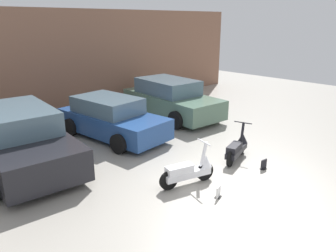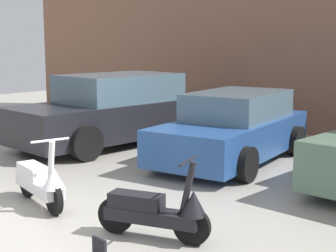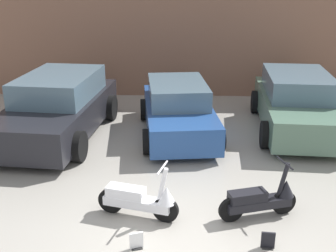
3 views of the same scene
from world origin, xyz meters
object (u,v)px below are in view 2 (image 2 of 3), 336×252
at_px(scooter_front_left, 41,181).
at_px(scooter_front_right, 157,211).
at_px(placard_near_right_scooter, 100,252).
at_px(car_rear_center, 234,128).
at_px(car_rear_left, 113,111).

distance_m(scooter_front_left, scooter_front_right, 1.96).
xyz_separation_m(scooter_front_left, placard_near_right_scooter, (1.92, -0.76, -0.23)).
height_order(scooter_front_left, car_rear_center, car_rear_center).
height_order(scooter_front_right, car_rear_left, car_rear_left).
xyz_separation_m(scooter_front_left, car_rear_left, (-2.33, 3.66, 0.37)).
bearing_deg(scooter_front_left, car_rear_left, 137.92).
xyz_separation_m(scooter_front_right, car_rear_center, (-1.40, 3.80, 0.27)).
xyz_separation_m(scooter_front_right, car_rear_left, (-4.29, 3.58, 0.38)).
relative_size(scooter_front_left, scooter_front_right, 1.03).
relative_size(car_rear_left, car_rear_center, 1.17).
bearing_deg(car_rear_center, placard_near_right_scooter, 9.84).
bearing_deg(car_rear_left, scooter_front_right, 55.60).
distance_m(scooter_front_left, placard_near_right_scooter, 2.07).
xyz_separation_m(scooter_front_left, scooter_front_right, (1.96, 0.08, -0.01)).
distance_m(scooter_front_left, car_rear_center, 3.93).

